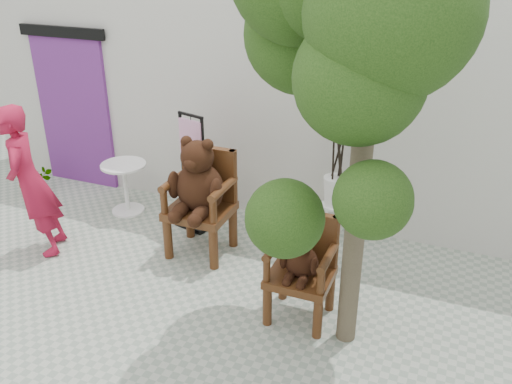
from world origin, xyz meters
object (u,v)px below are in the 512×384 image
chair_big (200,188)px  cafe_table (125,182)px  tree (349,23)px  person (30,182)px  chair_small (302,261)px  display_stand (194,185)px  stool_bucket (335,190)px

chair_big → cafe_table: size_ratio=2.05×
chair_big → tree: 2.86m
person → chair_small: bearing=61.4°
tree → display_stand: bearing=146.6°
chair_small → tree: (0.33, -0.19, 2.25)m
chair_big → display_stand: 0.68m
chair_big → stool_bucket: bearing=33.7°
cafe_table → stool_bucket: (2.79, 0.38, 0.20)m
person → display_stand: (1.43, 1.24, -0.31)m
person → stool_bucket: size_ratio=1.24×
chair_small → cafe_table: size_ratio=1.50×
display_stand → person: bearing=-123.5°
chair_small → cafe_table: chair_small is taller
chair_big → cafe_table: (-1.42, 0.53, -0.39)m
chair_big → tree: tree is taller
chair_small → cafe_table: 3.14m
chair_big → chair_small: 1.64m
person → chair_big: bearing=83.1°
chair_small → person: 3.27m
chair_big → chair_small: chair_big is taller
tree → chair_small: bearing=150.0°
stool_bucket → tree: size_ratio=0.39×
chair_big → display_stand: size_ratio=0.96×
chair_big → cafe_table: bearing=159.6°
person → stool_bucket: (3.16, 1.63, -0.26)m
person → tree: bearing=58.4°
chair_small → display_stand: bearing=146.0°
cafe_table → display_stand: bearing=-0.2°
chair_small → stool_bucket: stool_bucket is taller
chair_big → display_stand: display_stand is taller
chair_big → person: (-1.79, -0.72, 0.07)m
chair_big → tree: (1.79, -0.90, 2.04)m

